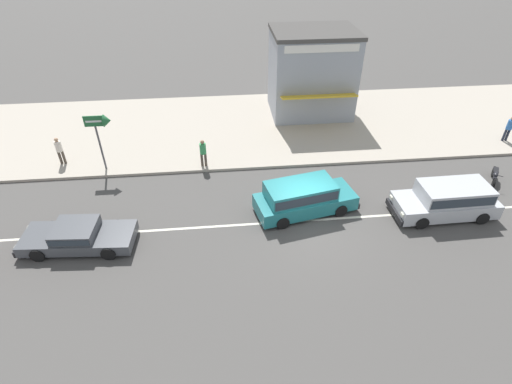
# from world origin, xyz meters

# --- Properties ---
(ground_plane) EXTENTS (160.00, 160.00, 0.00)m
(ground_plane) POSITION_xyz_m (0.00, 0.00, 0.00)
(ground_plane) COLOR #4C4947
(lane_centre_stripe) EXTENTS (50.40, 0.14, 0.01)m
(lane_centre_stripe) POSITION_xyz_m (0.00, 0.00, 0.00)
(lane_centre_stripe) COLOR silver
(lane_centre_stripe) RESTS_ON ground
(kerb_strip) EXTENTS (68.00, 10.00, 0.15)m
(kerb_strip) POSITION_xyz_m (0.00, 9.52, 0.07)
(kerb_strip) COLOR #ADA393
(kerb_strip) RESTS_ON ground
(sedan_dark_grey_0) EXTENTS (4.81, 2.12, 1.06)m
(sedan_dark_grey_0) POSITION_xyz_m (-9.97, -0.63, 0.54)
(sedan_dark_grey_0) COLOR #47494F
(sedan_dark_grey_0) RESTS_ON ground
(minivan_silver_1) EXTENTS (4.74, 2.00, 1.56)m
(minivan_silver_1) POSITION_xyz_m (6.50, -0.11, 0.85)
(minivan_silver_1) COLOR #B7BABF
(minivan_silver_1) RESTS_ON ground
(minivan_teal_2) EXTENTS (5.01, 2.71, 1.56)m
(minivan_teal_2) POSITION_xyz_m (-0.11, 0.72, 0.85)
(minivan_teal_2) COLOR teal
(minivan_teal_2) RESTS_ON ground
(motorcycle_1) EXTENTS (1.09, 1.60, 0.80)m
(motorcycle_1) POSITION_xyz_m (10.23, 2.09, 0.42)
(motorcycle_1) COLOR black
(motorcycle_1) RESTS_ON ground
(arrow_signboard) EXTENTS (1.34, 0.62, 3.16)m
(arrow_signboard) POSITION_xyz_m (-9.53, 5.12, 2.80)
(arrow_signboard) COLOR #4C4C51
(arrow_signboard) RESTS_ON kerb_strip
(pedestrian_near_clock) EXTENTS (0.34, 0.34, 1.58)m
(pedestrian_near_clock) POSITION_xyz_m (-12.45, 5.96, 1.07)
(pedestrian_near_clock) COLOR #4C4238
(pedestrian_near_clock) RESTS_ON kerb_strip
(pedestrian_mid_kerb) EXTENTS (0.34, 0.34, 1.55)m
(pedestrian_mid_kerb) POSITION_xyz_m (13.30, 6.00, 1.04)
(pedestrian_mid_kerb) COLOR #232838
(pedestrian_mid_kerb) RESTS_ON kerb_strip
(pedestrian_by_shop) EXTENTS (0.34, 0.34, 1.57)m
(pedestrian_by_shop) POSITION_xyz_m (-4.72, 4.96, 1.06)
(pedestrian_by_shop) COLOR #4C4238
(pedestrian_by_shop) RESTS_ON kerb_strip
(shopfront_corner_warung) EXTENTS (5.29, 4.89, 5.36)m
(shopfront_corner_warung) POSITION_xyz_m (2.40, 11.29, 2.84)
(shopfront_corner_warung) COLOR #999EA8
(shopfront_corner_warung) RESTS_ON kerb_strip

